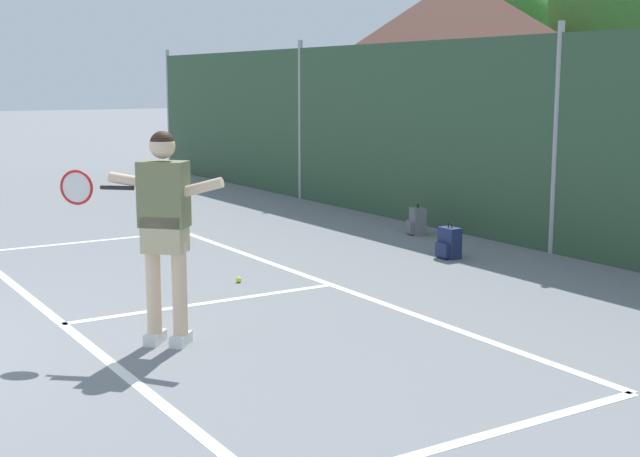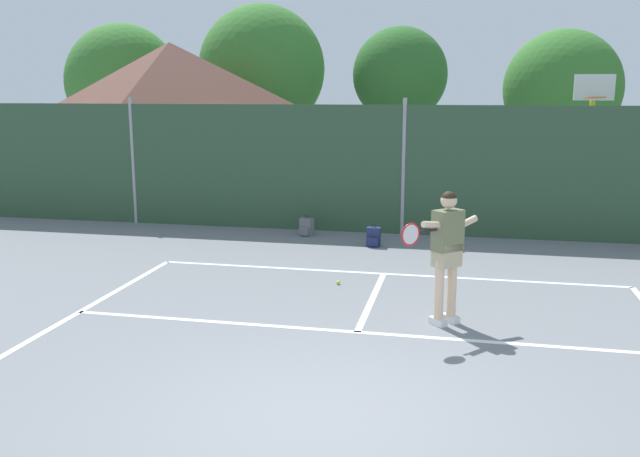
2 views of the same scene
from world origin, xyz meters
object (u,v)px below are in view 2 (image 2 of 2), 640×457
tennis_ball (338,283)px  backpack_navy (373,237)px  basketball_hoop (591,128)px  backpack_grey (306,227)px  tennis_player (447,246)px

tennis_ball → backpack_navy: bearing=86.1°
basketball_hoop → backpack_navy: (-4.66, -3.40, -2.12)m
backpack_grey → backpack_navy: same height
tennis_player → backpack_navy: (-1.58, 4.55, -0.92)m
tennis_ball → backpack_grey: (-1.40, 3.68, 0.16)m
basketball_hoop → tennis_ball: basketball_hoop is taller
basketball_hoop → backpack_grey: bearing=-157.0°
backpack_grey → backpack_navy: size_ratio=1.00×
basketball_hoop → tennis_player: basketball_hoop is taller
tennis_ball → backpack_grey: size_ratio=0.14×
tennis_player → backpack_grey: size_ratio=4.01×
basketball_hoop → tennis_ball: 8.30m
basketball_hoop → backpack_grey: size_ratio=7.67×
tennis_player → backpack_grey: tennis_player is taller
tennis_ball → backpack_navy: size_ratio=0.14×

